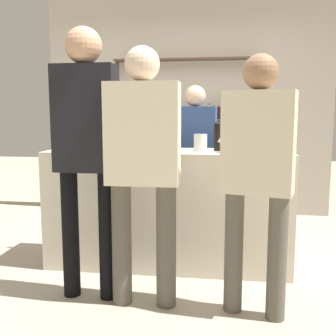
# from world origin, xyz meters

# --- Properties ---
(ground_plane) EXTENTS (16.00, 16.00, 0.00)m
(ground_plane) POSITION_xyz_m (0.00, 0.00, 0.00)
(ground_plane) COLOR #B2A893
(bar_counter) EXTENTS (1.99, 0.58, 0.97)m
(bar_counter) POSITION_xyz_m (0.00, 0.00, 0.49)
(bar_counter) COLOR beige
(bar_counter) RESTS_ON ground_plane
(back_wall) EXTENTS (3.59, 0.12, 2.80)m
(back_wall) POSITION_xyz_m (0.00, 1.89, 1.40)
(back_wall) COLOR #B2A899
(back_wall) RESTS_ON ground_plane
(back_shelf) EXTENTS (1.79, 0.18, 1.94)m
(back_shelf) POSITION_xyz_m (0.01, 1.71, 1.25)
(back_shelf) COLOR #4C3828
(back_shelf) RESTS_ON ground_plane
(counter_bottle_0) EXTENTS (0.07, 0.07, 0.37)m
(counter_bottle_0) POSITION_xyz_m (-0.48, 0.04, 1.12)
(counter_bottle_0) COLOR black
(counter_bottle_0) RESTS_ON bar_counter
(counter_bottle_1) EXTENTS (0.07, 0.07, 0.36)m
(counter_bottle_1) POSITION_xyz_m (0.41, 0.02, 1.11)
(counter_bottle_1) COLOR black
(counter_bottle_1) RESTS_ON bar_counter
(counter_bottle_2) EXTENTS (0.08, 0.08, 0.35)m
(counter_bottle_2) POSITION_xyz_m (0.60, -0.09, 1.10)
(counter_bottle_2) COLOR black
(counter_bottle_2) RESTS_ON bar_counter
(counter_bottle_3) EXTENTS (0.09, 0.09, 0.35)m
(counter_bottle_3) POSITION_xyz_m (-0.36, -0.15, 1.10)
(counter_bottle_3) COLOR black
(counter_bottle_3) RESTS_ON bar_counter
(counter_bottle_4) EXTENTS (0.07, 0.07, 0.35)m
(counter_bottle_4) POSITION_xyz_m (0.76, 0.07, 1.10)
(counter_bottle_4) COLOR silver
(counter_bottle_4) RESTS_ON bar_counter
(counter_bottle_5) EXTENTS (0.08, 0.08, 0.38)m
(counter_bottle_5) POSITION_xyz_m (-0.83, 0.13, 1.12)
(counter_bottle_5) COLOR silver
(counter_bottle_5) RESTS_ON bar_counter
(wine_glass) EXTENTS (0.08, 0.08, 0.16)m
(wine_glass) POSITION_xyz_m (0.45, -0.14, 1.09)
(wine_glass) COLOR silver
(wine_glass) RESTS_ON bar_counter
(cork_jar) EXTENTS (0.11, 0.11, 0.14)m
(cork_jar) POSITION_xyz_m (0.27, -0.02, 1.04)
(cork_jar) COLOR silver
(cork_jar) RESTS_ON bar_counter
(customer_right) EXTENTS (0.46, 0.30, 1.62)m
(customer_right) POSITION_xyz_m (0.65, -0.79, 0.95)
(customer_right) COLOR #575347
(customer_right) RESTS_ON ground_plane
(customer_center) EXTENTS (0.47, 0.22, 1.69)m
(customer_center) POSITION_xyz_m (-0.06, -0.74, 0.99)
(customer_center) COLOR #575347
(customer_center) RESTS_ON ground_plane
(server_behind_counter) EXTENTS (0.47, 0.28, 1.55)m
(server_behind_counter) POSITION_xyz_m (0.18, 0.67, 0.90)
(server_behind_counter) COLOR #121C33
(server_behind_counter) RESTS_ON ground_plane
(customer_left) EXTENTS (0.42, 0.24, 1.83)m
(customer_left) POSITION_xyz_m (-0.46, -0.68, 1.10)
(customer_left) COLOR black
(customer_left) RESTS_ON ground_plane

